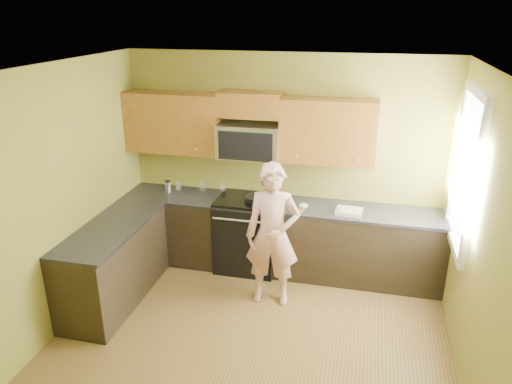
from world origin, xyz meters
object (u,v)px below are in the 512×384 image
(butter_tub, at_px, (280,206))
(travel_mug, at_px, (168,192))
(stove, at_px, (248,233))
(microwave, at_px, (250,158))
(frying_pan, at_px, (255,200))
(woman, at_px, (273,235))

(butter_tub, bearing_deg, travel_mug, 175.18)
(stove, relative_size, travel_mug, 5.97)
(microwave, bearing_deg, butter_tub, -24.26)
(frying_pan, bearing_deg, butter_tub, -13.18)
(stove, xyz_separation_m, woman, (0.46, -0.68, 0.35))
(microwave, bearing_deg, frying_pan, -54.93)
(butter_tub, relative_size, travel_mug, 0.80)
(stove, distance_m, butter_tub, 0.62)
(stove, xyz_separation_m, travel_mug, (-1.08, 0.06, 0.45))
(woman, relative_size, frying_pan, 3.60)
(butter_tub, bearing_deg, frying_pan, 173.05)
(microwave, relative_size, woman, 0.46)
(woman, bearing_deg, butter_tub, 88.48)
(butter_tub, distance_m, travel_mug, 1.52)
(stove, xyz_separation_m, microwave, (0.00, 0.12, 0.97))
(stove, xyz_separation_m, butter_tub, (0.43, -0.07, 0.45))
(butter_tub, xyz_separation_m, travel_mug, (-1.51, 0.13, 0.00))
(microwave, distance_m, travel_mug, 1.21)
(stove, height_order, woman, woman)
(frying_pan, distance_m, butter_tub, 0.32)
(microwave, distance_m, frying_pan, 0.53)
(stove, relative_size, microwave, 1.25)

